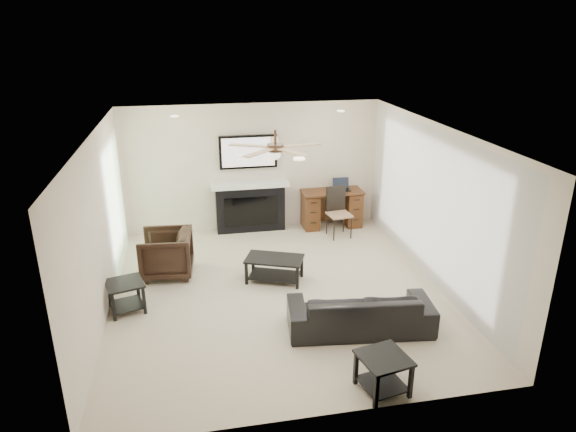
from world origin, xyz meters
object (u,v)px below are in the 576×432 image
Objects in this scene: sofa at (360,310)px; coffee_table at (275,269)px; desk at (331,208)px; armchair at (166,254)px; fireplace_unit at (250,185)px.

sofa reaches higher than coffee_table.
coffee_table is 2.63m from desk.
fireplace_unit reaches higher than armchair.
fireplace_unit reaches higher than sofa.
armchair is at bearing -153.98° from desk.
fireplace_unit is at bearing 140.82° from armchair.
desk is at bearing -3.09° from fireplace_unit.
fireplace_unit is at bearing 114.54° from coffee_table.
sofa is 3.38m from armchair.
fireplace_unit is (1.59, 1.67, 0.58)m from armchair.
desk reaches higher than sofa.
fireplace_unit is at bearing -68.55° from sofa.
armchair reaches higher than sofa.
armchair is at bearing -133.70° from fireplace_unit.
sofa is 1.59× the size of desk.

